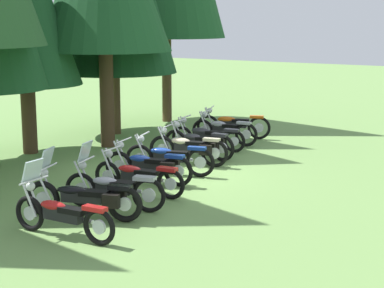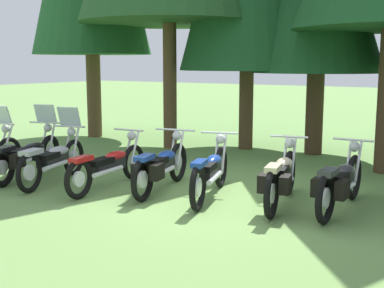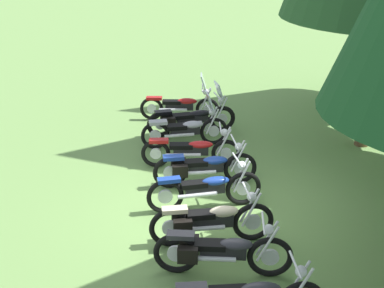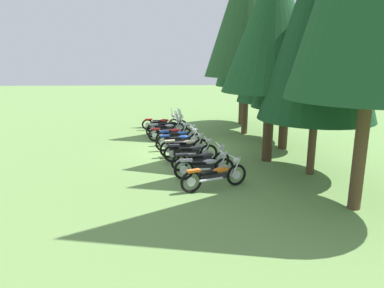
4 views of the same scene
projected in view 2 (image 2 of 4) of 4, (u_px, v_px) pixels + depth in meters
ground_plane at (218, 198)px, 8.39m from camera, size 80.00×80.00×0.00m
motorcycle_1 at (27, 154)px, 9.83m from camera, size 1.09×2.29×1.36m
motorcycle_2 at (54, 158)px, 9.37m from camera, size 0.86×2.13×1.36m
motorcycle_3 at (109, 165)px, 8.97m from camera, size 0.64×2.27×0.99m
motorcycle_4 at (161, 166)px, 8.75m from camera, size 0.90×2.20×1.01m
motorcycle_5 at (211, 171)px, 8.35m from camera, size 0.90×2.22×1.02m
motorcycle_6 at (281, 177)px, 7.84m from camera, size 0.81×2.18×1.03m
motorcycle_7 at (340, 182)px, 7.55m from camera, size 0.63×2.24×1.02m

